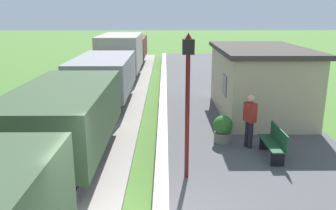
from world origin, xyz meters
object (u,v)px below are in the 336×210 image
lamp_post_near (188,81)px  potted_planter (223,129)px  freight_train (105,75)px  station_hut (259,80)px  bench_near_hut (274,142)px  person_waiting (250,119)px  bench_down_platform (221,78)px

lamp_post_near → potted_planter: bearing=61.7°
freight_train → station_hut: (6.80, -2.34, 0.19)m
bench_near_hut → person_waiting: size_ratio=0.88×
person_waiting → lamp_post_near: 3.35m
station_hut → lamp_post_near: lamp_post_near is taller
person_waiting → lamp_post_near: lamp_post_near is taller
bench_down_platform → lamp_post_near: (-2.65, -11.26, 2.08)m
station_hut → lamp_post_near: 6.91m
bench_down_platform → lamp_post_near: size_ratio=0.41×
station_hut → bench_near_hut: bearing=-98.5°
bench_down_platform → freight_train: bearing=-153.9°
lamp_post_near → freight_train: bearing=112.6°
bench_near_hut → potted_planter: 1.81m
bench_down_platform → person_waiting: (-0.56, -9.21, 0.46)m
bench_near_hut → lamp_post_near: bearing=-154.9°
station_hut → bench_near_hut: station_hut is taller
freight_train → lamp_post_near: size_ratio=8.81×
person_waiting → potted_planter: (-0.75, 0.44, -0.46)m
person_waiting → bench_down_platform: bearing=-119.5°
freight_train → bench_down_platform: size_ratio=21.73×
station_hut → bench_down_platform: size_ratio=3.87×
freight_train → potted_planter: size_ratio=35.59×
station_hut → person_waiting: (-1.26, -3.88, -0.47)m
bench_near_hut → lamp_post_near: lamp_post_near is taller
freight_train → person_waiting: size_ratio=19.06×
bench_near_hut → bench_down_platform: same height
station_hut → lamp_post_near: bearing=-119.5°
bench_near_hut → bench_down_platform: bearing=90.0°
person_waiting → potted_planter: bearing=-56.3°
bench_near_hut → bench_down_platform: (0.00, 10.02, 0.00)m
lamp_post_near → person_waiting: bearing=44.5°
freight_train → person_waiting: (5.54, -6.22, -0.28)m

